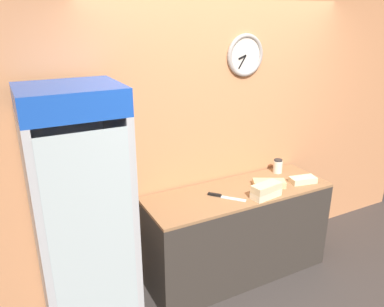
{
  "coord_description": "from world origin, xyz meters",
  "views": [
    {
      "loc": [
        -1.79,
        -1.68,
        2.36
      ],
      "look_at": [
        -0.45,
        0.9,
        1.29
      ],
      "focal_mm": 35.0,
      "sensor_mm": 36.0,
      "label": 1
    }
  ],
  "objects": [
    {
      "name": "sandwich_stack_bottom",
      "position": [
        0.14,
        0.63,
        0.91
      ],
      "size": [
        0.29,
        0.15,
        0.06
      ],
      "color": "beige",
      "rests_on": "prep_counter"
    },
    {
      "name": "wall_back",
      "position": [
        0.0,
        1.19,
        1.36
      ],
      "size": [
        5.2,
        0.1,
        2.7
      ],
      "color": "tan",
      "rests_on": "ground_plane"
    },
    {
      "name": "condiment_jar",
      "position": [
        0.59,
        1.02,
        0.94
      ],
      "size": [
        0.09,
        0.09,
        0.14
      ],
      "color": "silver",
      "rests_on": "prep_counter"
    },
    {
      "name": "sandwich_flat_right",
      "position": [
        0.31,
        0.8,
        0.9
      ],
      "size": [
        0.32,
        0.25,
        0.06
      ],
      "color": "tan",
      "rests_on": "prep_counter"
    },
    {
      "name": "sandwich_stack_middle",
      "position": [
        0.14,
        0.63,
        0.97
      ],
      "size": [
        0.29,
        0.16,
        0.06
      ],
      "color": "beige",
      "rests_on": "sandwich_stack_bottom"
    },
    {
      "name": "beverage_cooler",
      "position": [
        -1.4,
        0.85,
        1.06
      ],
      "size": [
        0.65,
        0.67,
        1.95
      ],
      "color": "#B2B7BC",
      "rests_on": "ground_plane"
    },
    {
      "name": "prep_counter",
      "position": [
        0.0,
        0.85,
        0.44
      ],
      "size": [
        1.74,
        0.59,
        0.88
      ],
      "color": "#332D28",
      "rests_on": "ground_plane"
    },
    {
      "name": "sandwich_flat_left",
      "position": [
        0.64,
        0.72,
        0.9
      ],
      "size": [
        0.26,
        0.16,
        0.05
      ],
      "color": "beige",
      "rests_on": "prep_counter"
    },
    {
      "name": "chefs_knife",
      "position": [
        -0.21,
        0.82,
        0.88
      ],
      "size": [
        0.25,
        0.28,
        0.02
      ],
      "color": "silver",
      "rests_on": "prep_counter"
    }
  ]
}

